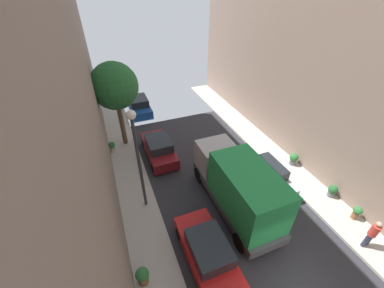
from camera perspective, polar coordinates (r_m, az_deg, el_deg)
The scene contains 14 objects.
sidewalk_right at distance 15.09m, azimuth 38.94°, elevation -20.25°, with size 2.00×44.00×0.15m, color #B7B2A8.
parked_car_left_2 at distance 11.54m, azimuth 3.82°, elevation -24.67°, with size 1.78×4.20×1.57m.
parked_car_left_3 at distance 16.89m, azimuth -7.99°, elevation -1.07°, with size 1.78×4.20×1.57m.
parked_car_left_4 at distance 23.04m, azimuth -12.71°, elevation 9.03°, with size 1.78×4.20×1.57m.
parked_car_right_2 at distance 15.38m, azimuth 17.15°, elevation -6.93°, with size 1.78×4.20×1.57m.
delivery_truck at distance 12.74m, azimuth 11.01°, elevation -9.80°, with size 2.26×6.60×3.38m.
pedestrian at distance 14.25m, azimuth 37.46°, elevation -16.79°, with size 0.40×0.36×1.72m.
street_tree_0 at distance 16.89m, azimuth -18.24°, elevation 13.07°, with size 3.17×3.17×6.19m.
potted_plant_0 at distance 15.53m, azimuth 35.02°, elevation -13.35°, with size 0.44×0.44×0.81m.
potted_plant_1 at distance 16.14m, azimuth 30.85°, elevation -9.65°, with size 0.51×0.51×0.77m.
potted_plant_2 at distance 17.42m, azimuth 23.38°, elevation -3.26°, with size 0.57×0.57×0.85m.
potted_plant_4 at distance 11.34m, azimuth -11.87°, elevation -28.72°, with size 0.56×0.56×0.89m.
potted_plant_5 at distance 18.16m, azimuth -18.79°, elevation -0.48°, with size 0.47×0.47×0.77m.
lamp_post at distance 11.45m, azimuth -13.19°, elevation -1.31°, with size 0.44×0.44×5.94m.
Camera 1 is at (-5.44, -2.21, 10.74)m, focal length 22.06 mm.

